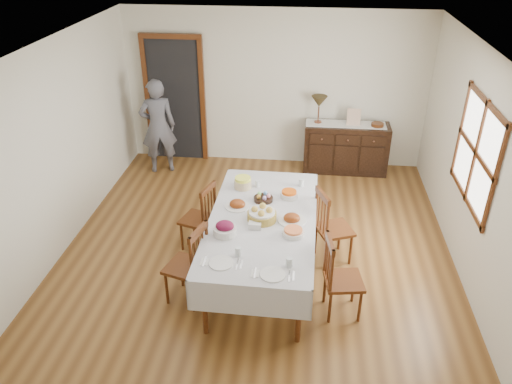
# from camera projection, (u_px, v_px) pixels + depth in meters

# --- Properties ---
(ground) EXTENTS (6.00, 6.00, 0.00)m
(ground) POSITION_uv_depth(u_px,v_px,m) (255.00, 261.00, 6.32)
(ground) COLOR brown
(room_shell) EXTENTS (5.02, 6.02, 2.65)m
(room_shell) POSITION_uv_depth(u_px,v_px,m) (247.00, 127.00, 5.90)
(room_shell) COLOR silver
(room_shell) RESTS_ON ground
(dining_table) EXTENTS (1.24, 2.39, 0.82)m
(dining_table) POSITION_uv_depth(u_px,v_px,m) (262.00, 226.00, 5.72)
(dining_table) COLOR #BAB9BE
(dining_table) RESTS_ON ground
(chair_left_near) EXTENTS (0.51, 0.51, 0.99)m
(chair_left_near) POSITION_uv_depth(u_px,v_px,m) (190.00, 264.00, 5.46)
(chair_left_near) COLOR #4F260F
(chair_left_near) RESTS_ON ground
(chair_left_far) EXTENTS (0.48, 0.48, 0.93)m
(chair_left_far) POSITION_uv_depth(u_px,v_px,m) (201.00, 216.00, 6.36)
(chair_left_far) COLOR #4F260F
(chair_left_far) RESTS_ON ground
(chair_right_near) EXTENTS (0.45, 0.45, 0.95)m
(chair_right_near) POSITION_uv_depth(u_px,v_px,m) (339.00, 277.00, 5.29)
(chair_right_near) COLOR #4F260F
(chair_right_near) RESTS_ON ground
(chair_right_far) EXTENTS (0.54, 0.54, 0.99)m
(chair_right_far) POSITION_uv_depth(u_px,v_px,m) (331.00, 226.00, 6.12)
(chair_right_far) COLOR #4F260F
(chair_right_far) RESTS_ON ground
(sideboard) EXTENTS (1.38, 0.51, 0.83)m
(sideboard) POSITION_uv_depth(u_px,v_px,m) (346.00, 148.00, 8.36)
(sideboard) COLOR black
(sideboard) RESTS_ON ground
(person) EXTENTS (0.61, 0.50, 1.70)m
(person) POSITION_uv_depth(u_px,v_px,m) (158.00, 123.00, 8.16)
(person) COLOR #53545E
(person) RESTS_ON ground
(bread_basket) EXTENTS (0.33, 0.33, 0.17)m
(bread_basket) POSITION_uv_depth(u_px,v_px,m) (262.00, 215.00, 5.62)
(bread_basket) COLOR olive
(bread_basket) RESTS_ON dining_table
(egg_basket) EXTENTS (0.23, 0.23, 0.10)m
(egg_basket) POSITION_uv_depth(u_px,v_px,m) (263.00, 198.00, 6.02)
(egg_basket) COLOR black
(egg_basket) RESTS_ON dining_table
(ham_platter_a) EXTENTS (0.30, 0.30, 0.11)m
(ham_platter_a) POSITION_uv_depth(u_px,v_px,m) (237.00, 205.00, 5.89)
(ham_platter_a) COLOR silver
(ham_platter_a) RESTS_ON dining_table
(ham_platter_b) EXTENTS (0.32, 0.32, 0.11)m
(ham_platter_b) POSITION_uv_depth(u_px,v_px,m) (292.00, 219.00, 5.62)
(ham_platter_b) COLOR silver
(ham_platter_b) RESTS_ON dining_table
(beet_bowl) EXTENTS (0.26, 0.26, 0.16)m
(beet_bowl) POSITION_uv_depth(u_px,v_px,m) (225.00, 229.00, 5.37)
(beet_bowl) COLOR silver
(beet_bowl) RESTS_ON dining_table
(carrot_bowl) EXTENTS (0.21, 0.21, 0.09)m
(carrot_bowl) POSITION_uv_depth(u_px,v_px,m) (289.00, 194.00, 6.08)
(carrot_bowl) COLOR silver
(carrot_bowl) RESTS_ON dining_table
(pineapple_bowl) EXTENTS (0.22, 0.22, 0.15)m
(pineapple_bowl) POSITION_uv_depth(u_px,v_px,m) (243.00, 183.00, 6.28)
(pineapple_bowl) COLOR tan
(pineapple_bowl) RESTS_ON dining_table
(casserole_dish) EXTENTS (0.24, 0.24, 0.07)m
(casserole_dish) POSITION_uv_depth(u_px,v_px,m) (293.00, 232.00, 5.37)
(casserole_dish) COLOR silver
(casserole_dish) RESTS_ON dining_table
(butter_dish) EXTENTS (0.14, 0.09, 0.07)m
(butter_dish) POSITION_uv_depth(u_px,v_px,m) (255.00, 225.00, 5.49)
(butter_dish) COLOR silver
(butter_dish) RESTS_ON dining_table
(setting_left) EXTENTS (0.42, 0.31, 0.10)m
(setting_left) POSITION_uv_depth(u_px,v_px,m) (227.00, 259.00, 4.98)
(setting_left) COLOR silver
(setting_left) RESTS_ON dining_table
(setting_right) EXTENTS (0.42, 0.31, 0.10)m
(setting_right) POSITION_uv_depth(u_px,v_px,m) (278.00, 270.00, 4.82)
(setting_right) COLOR silver
(setting_right) RESTS_ON dining_table
(glass_far_a) EXTENTS (0.06, 0.06, 0.09)m
(glass_far_a) POSITION_uv_depth(u_px,v_px,m) (257.00, 184.00, 6.32)
(glass_far_a) COLOR silver
(glass_far_a) RESTS_ON dining_table
(glass_far_b) EXTENTS (0.07, 0.07, 0.10)m
(glass_far_b) POSITION_uv_depth(u_px,v_px,m) (301.00, 183.00, 6.33)
(glass_far_b) COLOR silver
(glass_far_b) RESTS_ON dining_table
(runner) EXTENTS (1.30, 0.35, 0.01)m
(runner) POSITION_uv_depth(u_px,v_px,m) (346.00, 124.00, 8.17)
(runner) COLOR silver
(runner) RESTS_ON sideboard
(table_lamp) EXTENTS (0.26, 0.26, 0.46)m
(table_lamp) POSITION_uv_depth(u_px,v_px,m) (319.00, 102.00, 8.06)
(table_lamp) COLOR brown
(table_lamp) RESTS_ON sideboard
(picture_frame) EXTENTS (0.22, 0.08, 0.28)m
(picture_frame) POSITION_uv_depth(u_px,v_px,m) (354.00, 117.00, 8.07)
(picture_frame) COLOR #CCA78E
(picture_frame) RESTS_ON sideboard
(deco_bowl) EXTENTS (0.20, 0.20, 0.06)m
(deco_bowl) POSITION_uv_depth(u_px,v_px,m) (377.00, 125.00, 8.07)
(deco_bowl) COLOR #4F260F
(deco_bowl) RESTS_ON sideboard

